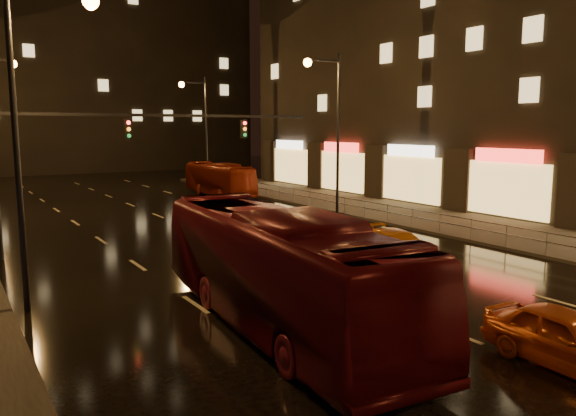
{
  "coord_description": "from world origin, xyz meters",
  "views": [
    {
      "loc": [
        -11.57,
        -6.02,
        5.55
      ],
      "look_at": [
        -0.39,
        11.86,
        2.5
      ],
      "focal_mm": 35.0,
      "sensor_mm": 36.0,
      "label": 1
    }
  ],
  "objects_px": {
    "taxi_far": "(397,248)",
    "bus_red": "(277,268)",
    "taxi_near": "(570,339)",
    "bus_curb": "(219,179)"
  },
  "relations": [
    {
      "from": "bus_red",
      "to": "bus_curb",
      "type": "xyz_separation_m",
      "value": [
        11.62,
        28.67,
        -0.33
      ]
    },
    {
      "from": "taxi_far",
      "to": "bus_red",
      "type": "bearing_deg",
      "value": -148.13
    },
    {
      "from": "taxi_near",
      "to": "taxi_far",
      "type": "relative_size",
      "value": 0.87
    },
    {
      "from": "bus_curb",
      "to": "taxi_near",
      "type": "relative_size",
      "value": 2.31
    },
    {
      "from": "bus_curb",
      "to": "taxi_near",
      "type": "distance_m",
      "value": 35.46
    },
    {
      "from": "bus_curb",
      "to": "taxi_near",
      "type": "xyz_separation_m",
      "value": [
        -7.35,
        -34.69,
        -0.62
      ]
    },
    {
      "from": "bus_curb",
      "to": "bus_red",
      "type": "bearing_deg",
      "value": -111.03
    },
    {
      "from": "bus_red",
      "to": "taxi_near",
      "type": "height_order",
      "value": "bus_red"
    },
    {
      "from": "taxi_near",
      "to": "bus_red",
      "type": "bearing_deg",
      "value": 127.67
    },
    {
      "from": "bus_curb",
      "to": "taxi_far",
      "type": "xyz_separation_m",
      "value": [
        -3.85,
        -25.17,
        -0.64
      ]
    }
  ]
}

